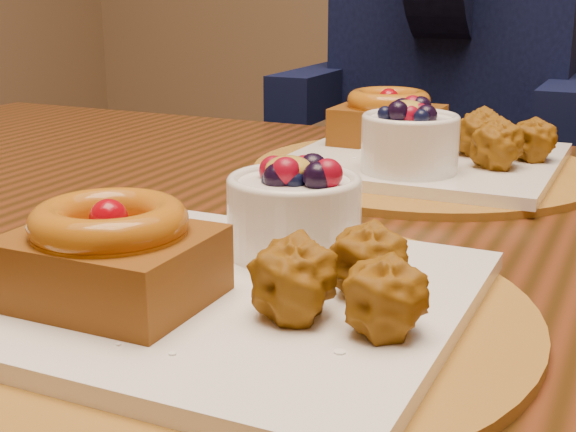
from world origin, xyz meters
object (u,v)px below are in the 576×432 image
object	(u,v)px
dining_table	(354,307)
diner	(458,19)
place_setting_near	(234,274)
place_setting_far	(421,148)
chair_far	(506,246)

from	to	relation	value
dining_table	diner	bearing A→B (deg)	97.91
place_setting_near	place_setting_far	bearing A→B (deg)	90.05
place_setting_near	chair_far	distance (m)	1.14
place_setting_near	place_setting_far	world-z (taller)	place_setting_far
place_setting_far	diner	world-z (taller)	diner
dining_table	chair_far	bearing A→B (deg)	90.55
place_setting_near	place_setting_far	size ratio (longest dim) A/B	1.00
diner	place_setting_near	bearing A→B (deg)	-72.93
dining_table	place_setting_near	size ratio (longest dim) A/B	4.21
dining_table	diner	xyz separation A→B (m)	(-0.11, 0.83, 0.22)
dining_table	place_setting_near	world-z (taller)	place_setting_near
chair_far	diner	xyz separation A→B (m)	(-0.11, -0.05, 0.43)
dining_table	chair_far	world-z (taller)	chair_far
chair_far	diner	world-z (taller)	diner
chair_far	diner	bearing A→B (deg)	-141.65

